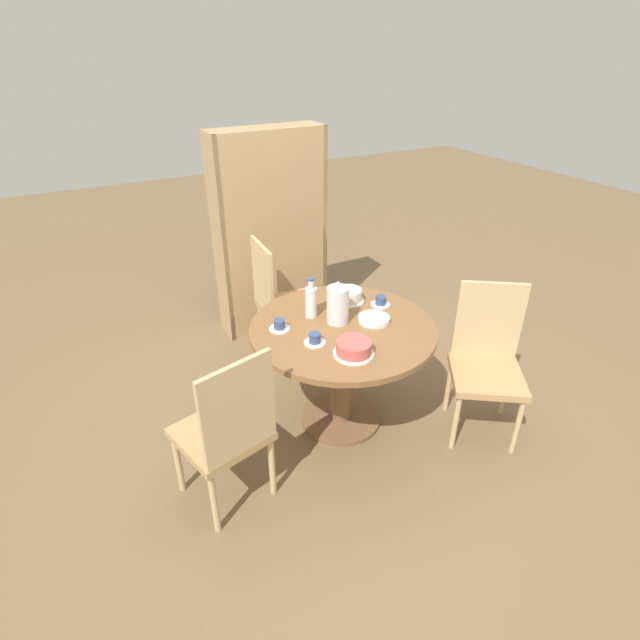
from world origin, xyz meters
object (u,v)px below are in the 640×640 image
water_bottle (311,301)px  coffee_pot (337,304)px  chair_c (227,430)px  cup_a (280,326)px  bookshelf (272,235)px  cup_b (315,339)px  chair_b (280,300)px  cake_main (354,348)px  cup_c (381,302)px  cake_second (348,296)px  chair_a (487,360)px

water_bottle → coffee_pot: bearing=-52.2°
chair_c → water_bottle: water_bottle is taller
cup_a → bookshelf: bearing=68.0°
cup_b → chair_b: bearing=77.0°
cake_main → coffee_pot: bearing=73.9°
bookshelf → cake_main: 1.69m
chair_b → cup_c: bearing=-151.1°
cup_a → cup_b: same height
bookshelf → cup_a: 1.34m
cup_a → cake_main: bearing=-61.1°
bookshelf → cake_main: bookshelf is taller
cup_c → cup_b: bearing=-161.0°
chair_c → coffee_pot: (0.83, 0.34, 0.35)m
cake_second → cup_a: (-0.53, -0.11, -0.02)m
water_bottle → bookshelf: bearing=77.4°
chair_b → cup_a: size_ratio=7.72×
cup_c → bookshelf: bearing=98.4°
chair_c → cake_second: (1.03, 0.53, 0.27)m
bookshelf → cup_c: (0.19, -1.27, -0.07)m
cake_second → cup_b: size_ratio=1.64×
cake_second → bookshelf: bearing=91.7°
cup_a → chair_b: bearing=65.7°
chair_a → coffee_pot: size_ratio=3.59×
cup_b → cup_c: same height
coffee_pot → cup_c: bearing=8.2°
coffee_pot → cup_b: size_ratio=2.15×
chair_a → coffee_pot: coffee_pot is taller
cake_main → cup_b: cake_main is taller
bookshelf → cup_c: bookshelf is taller
water_bottle → cup_c: 0.47m
chair_b → water_bottle: bearing=175.8°
cup_a → cup_b: bearing=-65.0°
chair_c → cup_c: 1.27m
chair_c → coffee_pot: 0.97m
cup_c → cup_a: bearing=177.2°
bookshelf → water_bottle: bookshelf is taller
coffee_pot → water_bottle: size_ratio=1.04×
chair_b → cup_c: chair_b is taller
chair_a → cup_c: (-0.41, 0.56, 0.25)m
coffee_pot → cake_main: (-0.10, -0.35, -0.08)m
cup_a → coffee_pot: bearing=-13.9°
coffee_pot → cake_second: bearing=44.4°
chair_b → bookshelf: size_ratio=0.58×
cake_main → cup_c: 0.60m
chair_c → cup_b: chair_c is taller
chair_c → cup_a: size_ratio=7.72×
bookshelf → cup_a: size_ratio=13.22×
coffee_pot → cake_second: (0.20, 0.19, -0.08)m
cake_main → cup_b: size_ratio=1.80×
bookshelf → cup_b: bearing=75.1°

